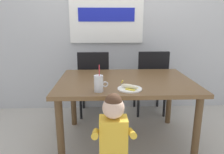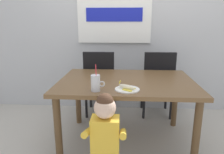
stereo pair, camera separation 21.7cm
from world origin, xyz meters
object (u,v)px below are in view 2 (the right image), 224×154
Objects in this scene: snack_plate at (127,89)px; dining_chair_right at (158,80)px; dining_chair_left at (100,80)px; toddler_standing at (105,131)px; dining_table at (126,88)px; milk_cup at (96,84)px; peeled_banana at (127,87)px.

dining_chair_right is at bearing 67.43° from snack_plate.
dining_chair_left is 1.15× the size of toddler_standing.
dining_chair_left is at bearing 110.17° from snack_plate.
dining_table is 0.50m from milk_cup.
dining_chair_left reaches higher than toddler_standing.
dining_chair_right is 4.17× the size of snack_plate.
dining_chair_right is 1.18m from peeled_banana.
milk_cup is 1.51× the size of peeled_banana.
peeled_banana is (-0.00, -0.01, 0.03)m from snack_plate.
toddler_standing reaches higher than peeled_banana.
toddler_standing is at bearing -113.68° from peeled_banana.
dining_chair_left is 1.12m from milk_cup.
toddler_standing is at bearing 67.09° from dining_chair_right.
snack_plate is (-0.44, -1.06, 0.21)m from dining_chair_right.
milk_cup is (0.10, -1.09, 0.27)m from dining_chair_left.
dining_chair_right is at bearing 58.28° from dining_table.
toddler_standing is at bearing 98.46° from dining_chair_left.
peeled_banana is (0.00, -0.35, 0.12)m from dining_table.
snack_plate reaches higher than dining_table.
dining_chair_left is 1.14m from peeled_banana.
snack_plate is 0.03m from peeled_banana.
dining_chair_right is 5.75× the size of peeled_banana.
dining_chair_right is at bearing -178.32° from dining_chair_left.
dining_table is at bearing 58.28° from dining_chair_right.
dining_chair_left is at bearing 118.11° from dining_table.
dining_table is 0.75m from toddler_standing.
dining_table is at bearing 53.81° from milk_cup.
dining_chair_left is 1.00× the size of dining_chair_right.
milk_cup is 1.09× the size of snack_plate.
toddler_standing is (-0.16, -0.72, -0.13)m from dining_table.
toddler_standing is 0.48m from peeled_banana.
milk_cup is (-0.12, 0.34, 0.28)m from toddler_standing.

